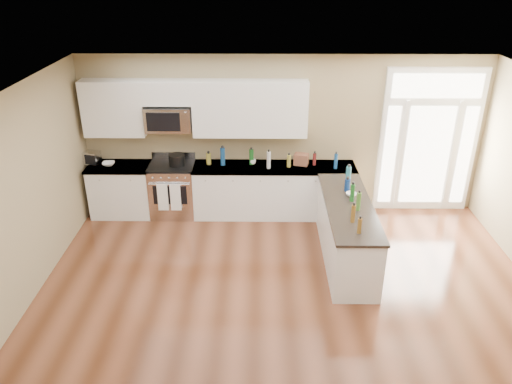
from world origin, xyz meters
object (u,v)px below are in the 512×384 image
kitchen_range (173,189)px  stockpot (177,159)px  toaster_oven (92,158)px  peninsula_cabinet (346,234)px

kitchen_range → stockpot: bearing=0.5°
kitchen_range → toaster_oven: bearing=176.6°
stockpot → toaster_oven: bearing=176.9°
peninsula_cabinet → toaster_oven: bearing=160.3°
stockpot → toaster_oven: (-1.50, 0.08, -0.01)m
peninsula_cabinet → kitchen_range: bearing=153.3°
kitchen_range → stockpot: (0.10, 0.00, 0.58)m
stockpot → toaster_oven: 1.51m
kitchen_range → toaster_oven: size_ratio=4.17×
stockpot → toaster_oven: size_ratio=1.07×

